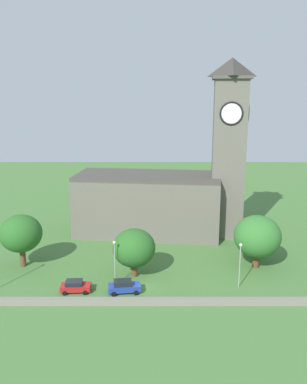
{
  "coord_description": "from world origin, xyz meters",
  "views": [
    {
      "loc": [
        1.87,
        -51.81,
        26.27
      ],
      "look_at": [
        1.85,
        9.2,
        11.87
      ],
      "focal_mm": 37.04,
      "sensor_mm": 36.0,
      "label": 1
    }
  ],
  "objects_px": {
    "streetlamp_west_mid": "(115,256)",
    "tree_riverside_west": "(134,248)",
    "church": "(165,192)",
    "car_blue": "(124,286)",
    "streetlamp_central": "(240,258)",
    "tree_churchyard": "(21,234)",
    "car_red": "(75,286)",
    "tree_riverside_east": "(257,235)",
    "tree_by_tower": "(257,236)"
  },
  "relations": [
    {
      "from": "tree_churchyard",
      "to": "tree_riverside_east",
      "type": "height_order",
      "value": "tree_churchyard"
    },
    {
      "from": "tree_riverside_west",
      "to": "church",
      "type": "bearing_deg",
      "value": 75.41
    },
    {
      "from": "tree_churchyard",
      "to": "tree_riverside_east",
      "type": "xyz_separation_m",
      "value": [
        38.49,
        3.86,
        -1.62
      ]
    },
    {
      "from": "tree_riverside_east",
      "to": "streetlamp_central",
      "type": "bearing_deg",
      "value": -115.36
    },
    {
      "from": "streetlamp_west_mid",
      "to": "streetlamp_central",
      "type": "distance_m",
      "value": 17.75
    },
    {
      "from": "car_red",
      "to": "tree_riverside_east",
      "type": "distance_m",
      "value": 31.22
    },
    {
      "from": "car_blue",
      "to": "streetlamp_west_mid",
      "type": "bearing_deg",
      "value": 122.48
    },
    {
      "from": "streetlamp_central",
      "to": "tree_riverside_west",
      "type": "relative_size",
      "value": 0.89
    },
    {
      "from": "streetlamp_central",
      "to": "tree_by_tower",
      "type": "xyz_separation_m",
      "value": [
        4.13,
        6.84,
        0.76
      ]
    },
    {
      "from": "car_red",
      "to": "streetlamp_central",
      "type": "bearing_deg",
      "value": 3.42
    },
    {
      "from": "church",
      "to": "tree_riverside_east",
      "type": "xyz_separation_m",
      "value": [
        15.17,
        -12.47,
        -4.59
      ]
    },
    {
      "from": "streetlamp_west_mid",
      "to": "tree_churchyard",
      "type": "bearing_deg",
      "value": 156.57
    },
    {
      "from": "tree_churchyard",
      "to": "car_blue",
      "type": "bearing_deg",
      "value": -27.95
    },
    {
      "from": "car_red",
      "to": "car_blue",
      "type": "distance_m",
      "value": 6.82
    },
    {
      "from": "car_blue",
      "to": "tree_riverside_west",
      "type": "bearing_deg",
      "value": 77.04
    },
    {
      "from": "car_blue",
      "to": "tree_churchyard",
      "type": "bearing_deg",
      "value": 152.05
    },
    {
      "from": "tree_churchyard",
      "to": "tree_riverside_west",
      "type": "bearing_deg",
      "value": -11.84
    },
    {
      "from": "church",
      "to": "tree_riverside_east",
      "type": "relative_size",
      "value": 5.6
    },
    {
      "from": "tree_by_tower",
      "to": "tree_riverside_east",
      "type": "bearing_deg",
      "value": 74.89
    },
    {
      "from": "tree_by_tower",
      "to": "streetlamp_central",
      "type": "bearing_deg",
      "value": -121.14
    },
    {
      "from": "tree_churchyard",
      "to": "tree_riverside_east",
      "type": "relative_size",
      "value": 1.41
    },
    {
      "from": "church",
      "to": "car_red",
      "type": "bearing_deg",
      "value": -117.85
    },
    {
      "from": "car_red",
      "to": "tree_riverside_east",
      "type": "relative_size",
      "value": 0.7
    },
    {
      "from": "car_blue",
      "to": "streetlamp_central",
      "type": "bearing_deg",
      "value": 5.66
    },
    {
      "from": "tree_riverside_west",
      "to": "tree_churchyard",
      "type": "bearing_deg",
      "value": 168.16
    },
    {
      "from": "car_red",
      "to": "streetlamp_west_mid",
      "type": "xyz_separation_m",
      "value": [
        5.37,
        2.04,
        3.68
      ]
    },
    {
      "from": "church",
      "to": "car_blue",
      "type": "height_order",
      "value": "church"
    },
    {
      "from": "car_blue",
      "to": "tree_riverside_east",
      "type": "bearing_deg",
      "value": 30.69
    },
    {
      "from": "streetlamp_west_mid",
      "to": "tree_riverside_west",
      "type": "height_order",
      "value": "tree_riverside_west"
    },
    {
      "from": "car_blue",
      "to": "tree_riverside_west",
      "type": "relative_size",
      "value": 0.63
    },
    {
      "from": "streetlamp_central",
      "to": "tree_riverside_west",
      "type": "distance_m",
      "value": 15.51
    },
    {
      "from": "car_red",
      "to": "streetlamp_west_mid",
      "type": "height_order",
      "value": "streetlamp_west_mid"
    },
    {
      "from": "car_red",
      "to": "tree_riverside_west",
      "type": "xyz_separation_m",
      "value": [
        8.0,
        4.94,
        3.72
      ]
    },
    {
      "from": "streetlamp_central",
      "to": "tree_churchyard",
      "type": "bearing_deg",
      "value": 167.51
    },
    {
      "from": "church",
      "to": "streetlamp_central",
      "type": "distance_m",
      "value": 25.96
    },
    {
      "from": "car_blue",
      "to": "tree_riverside_east",
      "type": "relative_size",
      "value": 0.77
    },
    {
      "from": "car_blue",
      "to": "streetlamp_west_mid",
      "type": "height_order",
      "value": "streetlamp_west_mid"
    },
    {
      "from": "church",
      "to": "car_blue",
      "type": "relative_size",
      "value": 7.23
    },
    {
      "from": "car_red",
      "to": "tree_riverside_east",
      "type": "bearing_deg",
      "value": 23.89
    },
    {
      "from": "church",
      "to": "tree_by_tower",
      "type": "bearing_deg",
      "value": -50.27
    },
    {
      "from": "car_red",
      "to": "tree_churchyard",
      "type": "height_order",
      "value": "tree_churchyard"
    },
    {
      "from": "streetlamp_west_mid",
      "to": "tree_churchyard",
      "type": "xyz_separation_m",
      "value": [
        -15.44,
        6.69,
        0.97
      ]
    },
    {
      "from": "streetlamp_central",
      "to": "tree_riverside_west",
      "type": "bearing_deg",
      "value": 166.75
    },
    {
      "from": "church",
      "to": "tree_riverside_west",
      "type": "distance_m",
      "value": 21.16
    },
    {
      "from": "tree_riverside_east",
      "to": "tree_by_tower",
      "type": "relative_size",
      "value": 0.71
    },
    {
      "from": "church",
      "to": "car_blue",
      "type": "xyz_separation_m",
      "value": [
        -6.43,
        -25.29,
        -7.54
      ]
    },
    {
      "from": "tree_riverside_west",
      "to": "car_red",
      "type": "bearing_deg",
      "value": -148.32
    },
    {
      "from": "streetlamp_central",
      "to": "church",
      "type": "bearing_deg",
      "value": 112.61
    },
    {
      "from": "streetlamp_west_mid",
      "to": "tree_riverside_east",
      "type": "bearing_deg",
      "value": 24.6
    },
    {
      "from": "car_red",
      "to": "car_blue",
      "type": "xyz_separation_m",
      "value": [
        6.81,
        -0.23,
        0.08
      ]
    }
  ]
}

